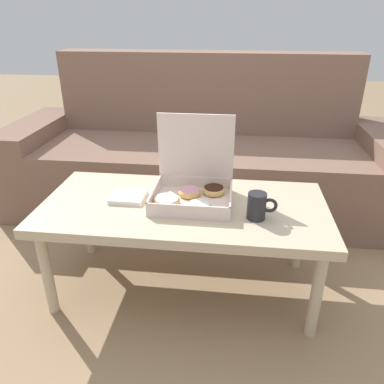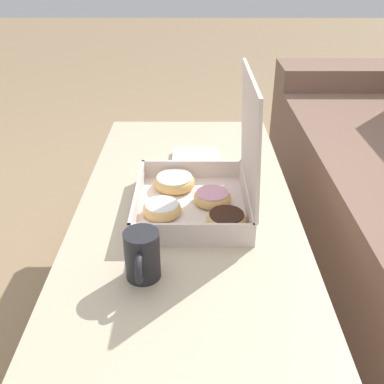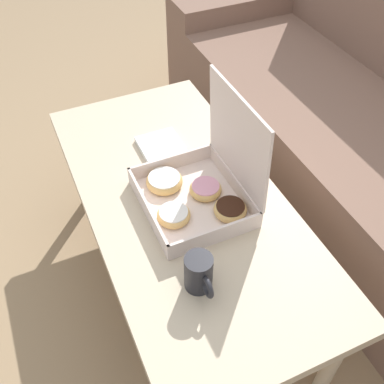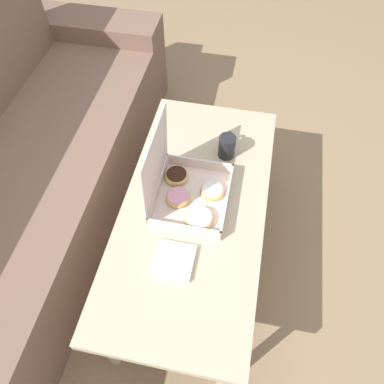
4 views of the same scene
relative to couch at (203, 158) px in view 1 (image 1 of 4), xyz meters
The scene contains 6 objects.
ground_plane 0.85m from the couch, 90.00° to the right, with size 12.00×12.00×0.00m, color #937756.
couch is the anchor object (origin of this frame).
coffee_table 0.86m from the couch, 90.00° to the right, with size 1.18×0.56×0.43m.
pastry_box 0.84m from the couch, 87.97° to the right, with size 0.33×0.29×0.34m.
coffee_mug 1.00m from the couch, 72.57° to the right, with size 0.11×0.07×0.11m.
napkin_stack 0.88m from the couch, 106.21° to the right, with size 0.14×0.14×0.02m.
Camera 1 is at (0.20, -1.43, 1.15)m, focal length 35.00 mm.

